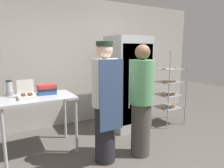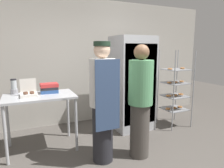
{
  "view_description": "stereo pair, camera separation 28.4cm",
  "coord_description": "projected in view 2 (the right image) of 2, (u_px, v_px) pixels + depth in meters",
  "views": [
    {
      "loc": [
        -1.6,
        -1.97,
        1.65
      ],
      "look_at": [
        -0.04,
        0.78,
        1.1
      ],
      "focal_mm": 32.0,
      "sensor_mm": 36.0,
      "label": 1
    },
    {
      "loc": [
        -1.35,
        -2.1,
        1.65
      ],
      "look_at": [
        -0.04,
        0.78,
        1.1
      ],
      "focal_mm": 32.0,
      "sensor_mm": 36.0,
      "label": 2
    }
  ],
  "objects": [
    {
      "name": "prep_counter",
      "position": [
        40.0,
        102.0,
        3.23
      ],
      "size": [
        1.1,
        0.7,
        0.92
      ],
      "color": "#ADAFB5",
      "rests_on": "ground_plane"
    },
    {
      "name": "refrigerator",
      "position": [
        132.0,
        83.0,
        4.14
      ],
      "size": [
        0.77,
        0.74,
        1.91
      ],
      "color": "#ADAFB5",
      "rests_on": "ground_plane"
    },
    {
      "name": "blender_pitcher",
      "position": [
        14.0,
        87.0,
        3.29
      ],
      "size": [
        0.12,
        0.12,
        0.25
      ],
      "color": "#99999E",
      "rests_on": "prep_counter"
    },
    {
      "name": "donut_box",
      "position": [
        29.0,
        94.0,
        3.12
      ],
      "size": [
        0.25,
        0.23,
        0.27
      ],
      "color": "silver",
      "rests_on": "prep_counter"
    },
    {
      "name": "baking_rack",
      "position": [
        175.0,
        90.0,
        4.29
      ],
      "size": [
        0.54,
        0.53,
        1.64
      ],
      "color": "#93969B",
      "rests_on": "ground_plane"
    },
    {
      "name": "back_wall",
      "position": [
        86.0,
        62.0,
        4.55
      ],
      "size": [
        6.4,
        0.12,
        2.74
      ],
      "primitive_type": "cube",
      "color": "#ADA89E",
      "rests_on": "ground_plane"
    },
    {
      "name": "person_customer",
      "position": [
        140.0,
        101.0,
        3.0
      ],
      "size": [
        0.37,
        0.37,
        1.72
      ],
      "color": "#47423D",
      "rests_on": "ground_plane"
    },
    {
      "name": "binder_stack",
      "position": [
        49.0,
        88.0,
        3.38
      ],
      "size": [
        0.3,
        0.23,
        0.16
      ],
      "color": "#2D5193",
      "rests_on": "prep_counter"
    },
    {
      "name": "person_baker",
      "position": [
        103.0,
        101.0,
        2.86
      ],
      "size": [
        0.37,
        0.39,
        1.76
      ],
      "color": "#232328",
      "rests_on": "ground_plane"
    }
  ]
}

